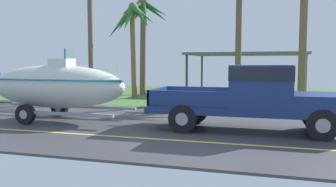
# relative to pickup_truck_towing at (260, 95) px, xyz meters

# --- Properties ---
(ground) EXTENTS (36.00, 22.00, 0.11)m
(ground) POSITION_rel_pickup_truck_towing_xyz_m (-1.43, 8.27, -1.06)
(ground) COLOR #38383D
(pickup_truck_towing) EXTENTS (5.79, 1.99, 1.91)m
(pickup_truck_towing) POSITION_rel_pickup_truck_towing_xyz_m (0.00, 0.00, 0.00)
(pickup_truck_towing) COLOR navy
(pickup_truck_towing) RESTS_ON ground
(boat_on_trailer) EXTENTS (6.32, 2.14, 2.44)m
(boat_on_trailer) POSITION_rel_pickup_truck_towing_xyz_m (-6.80, -0.00, 0.13)
(boat_on_trailer) COLOR gray
(boat_on_trailer) RESTS_ON ground
(carport_awning) EXTENTS (7.13, 5.10, 2.59)m
(carport_awning) POSITION_rel_pickup_truck_towing_xyz_m (-1.35, 12.43, 1.42)
(carport_awning) COLOR #4C4238
(carport_awning) RESTS_ON ground
(palm_tree_near_left) EXTENTS (2.93, 3.43, 5.93)m
(palm_tree_near_left) POSITION_rel_pickup_truck_towing_xyz_m (-7.35, 9.92, 3.43)
(palm_tree_near_left) COLOR brown
(palm_tree_near_left) RESTS_ON ground
(palm_tree_mid) EXTENTS (2.59, 2.45, 5.20)m
(palm_tree_mid) POSITION_rel_pickup_truck_towing_xyz_m (-7.02, 7.40, 2.96)
(palm_tree_mid) COLOR brown
(palm_tree_mid) RESTS_ON ground
(palm_tree_far_left) EXTENTS (3.23, 2.80, 7.19)m
(palm_tree_far_left) POSITION_rel_pickup_truck_towing_xyz_m (1.82, 9.28, 4.12)
(palm_tree_far_left) COLOR brown
(palm_tree_far_left) RESTS_ON ground
(utility_pole) EXTENTS (0.24, 1.80, 7.31)m
(utility_pole) POSITION_rel_pickup_truck_towing_xyz_m (-8.03, 4.72, 2.75)
(utility_pole) COLOR brown
(utility_pole) RESTS_ON ground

